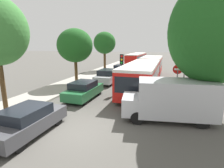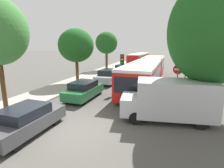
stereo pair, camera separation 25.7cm
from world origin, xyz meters
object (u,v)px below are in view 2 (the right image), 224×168
(queued_car_silver, at_px, (109,76))
(no_entry_sign, at_px, (177,77))
(tree_left_far, at_px, (106,43))
(articulated_bus, at_px, (148,70))
(queued_car_graphite, at_px, (26,120))
(tree_left_mid, at_px, (76,46))
(tree_right_near, at_px, (214,33))
(direction_sign_post, at_px, (186,63))
(queued_car_green, at_px, (84,90))
(queued_car_blue, at_px, (123,70))
(traffic_light, at_px, (122,65))
(city_bus_rear, at_px, (139,58))
(tree_right_mid, at_px, (196,37))
(white_van, at_px, (170,99))

(queued_car_silver, relative_size, no_entry_sign, 1.58)
(no_entry_sign, relative_size, tree_left_far, 0.45)
(articulated_bus, height_order, queued_car_silver, articulated_bus)
(articulated_bus, relative_size, queued_car_graphite, 4.34)
(tree_left_mid, distance_m, tree_right_near, 12.90)
(queued_car_graphite, distance_m, tree_right_near, 10.71)
(direction_sign_post, distance_m, tree_left_mid, 11.07)
(no_entry_sign, bearing_deg, tree_right_near, 34.88)
(tree_left_far, bearing_deg, queued_car_green, -76.91)
(queued_car_graphite, height_order, queued_car_blue, queued_car_blue)
(traffic_light, bearing_deg, articulated_bus, 151.86)
(articulated_bus, distance_m, queued_car_green, 8.61)
(queued_car_blue, height_order, tree_left_mid, tree_left_mid)
(city_bus_rear, height_order, queued_car_silver, city_bus_rear)
(queued_car_blue, relative_size, direction_sign_post, 1.20)
(tree_right_mid, bearing_deg, traffic_light, -138.15)
(queued_car_graphite, xyz_separation_m, traffic_light, (2.41, 8.80, 1.80))
(white_van, xyz_separation_m, direction_sign_post, (1.34, 7.58, 1.31))
(queued_car_graphite, relative_size, tree_right_near, 0.51)
(articulated_bus, distance_m, tree_left_far, 11.55)
(city_bus_rear, distance_m, queued_car_green, 26.61)
(direction_sign_post, bearing_deg, traffic_light, 21.34)
(queued_car_blue, distance_m, direction_sign_post, 10.22)
(queued_car_green, distance_m, direction_sign_post, 9.62)
(articulated_bus, height_order, direction_sign_post, direction_sign_post)
(queued_car_silver, bearing_deg, no_entry_sign, -123.77)
(traffic_light, bearing_deg, tree_left_far, -162.09)
(articulated_bus, height_order, queued_car_green, articulated_bus)
(city_bus_rear, xyz_separation_m, tree_right_near, (8.47, -27.53, 3.43))
(queued_car_blue, bearing_deg, city_bus_rear, 2.11)
(queued_car_green, xyz_separation_m, no_entry_sign, (6.92, 1.29, 1.16))
(traffic_light, bearing_deg, city_bus_rear, 178.37)
(tree_right_near, bearing_deg, direction_sign_post, 96.07)
(tree_right_near, bearing_deg, no_entry_sign, 124.88)
(city_bus_rear, bearing_deg, queued_car_graphite, -176.61)
(tree_left_mid, bearing_deg, tree_left_far, 92.52)
(queued_car_blue, relative_size, no_entry_sign, 1.53)
(tree_right_mid, bearing_deg, direction_sign_post, -106.92)
(city_bus_rear, bearing_deg, tree_left_far, 165.38)
(queued_car_graphite, bearing_deg, queued_car_silver, 1.21)
(articulated_bus, bearing_deg, tree_right_near, 28.34)
(queued_car_silver, xyz_separation_m, queued_car_blue, (0.17, 5.70, -0.03))
(queued_car_blue, xyz_separation_m, direction_sign_post, (7.63, -6.56, 1.80))
(direction_sign_post, height_order, tree_right_near, tree_right_near)
(queued_car_green, relative_size, direction_sign_post, 1.14)
(queued_car_graphite, xyz_separation_m, tree_right_near, (8.52, 5.02, 4.11))
(white_van, height_order, tree_left_mid, tree_left_mid)
(white_van, bearing_deg, tree_right_near, -154.71)
(articulated_bus, height_order, no_entry_sign, no_entry_sign)
(queued_car_green, xyz_separation_m, tree_left_mid, (-3.13, 4.66, 3.40))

